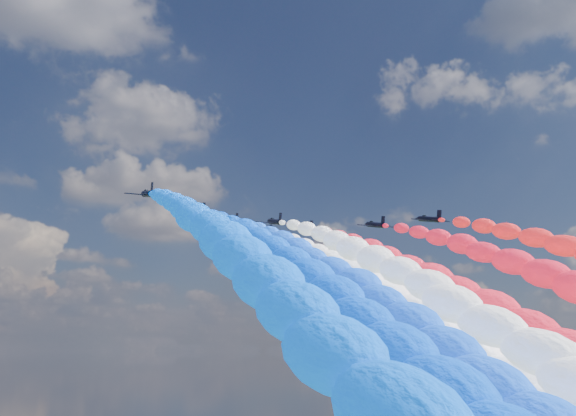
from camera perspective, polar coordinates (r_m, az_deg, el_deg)
name	(u,v)px	position (r m, az deg, el deg)	size (l,w,h in m)	color
jet_0	(148,194)	(124.55, -11.86, 1.19)	(8.27, 11.08, 2.44)	black
trail_0	(215,255)	(74.10, -6.26, -4.04)	(6.73, 95.41, 40.26)	blue
jet_1	(198,212)	(139.25, -7.65, -0.36)	(8.27, 11.08, 2.44)	black
trail_1	(281,273)	(90.05, -0.64, -5.53)	(6.73, 95.41, 40.26)	blue
jet_2	(232,222)	(148.91, -4.77, -1.19)	(8.27, 11.08, 2.44)	black
trail_2	(323,281)	(100.70, 2.96, -6.21)	(6.73, 95.41, 40.26)	blue
jet_3	(275,222)	(148.19, -1.13, -1.18)	(8.27, 11.08, 2.44)	black
trail_3	(386,281)	(101.39, 8.34, -6.14)	(6.73, 95.41, 40.26)	white
jet_4	(265,232)	(161.66, -1.96, -2.09)	(8.27, 11.08, 2.44)	black
trail_4	(359,289)	(114.53, 6.07, -6.87)	(6.73, 95.41, 40.26)	white
jet_5	(305,229)	(156.77, 1.49, -1.78)	(8.27, 11.08, 2.44)	black
trail_5	(421,286)	(111.11, 11.29, -6.55)	(6.73, 95.41, 40.26)	red
jet_6	(375,225)	(153.06, 7.45, -1.43)	(8.27, 11.08, 2.44)	black
trail_6	(530,283)	(110.50, 19.88, -6.03)	(6.73, 95.41, 40.26)	red
jet_7	(429,219)	(148.46, 11.94, -0.94)	(8.27, 11.08, 2.44)	black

